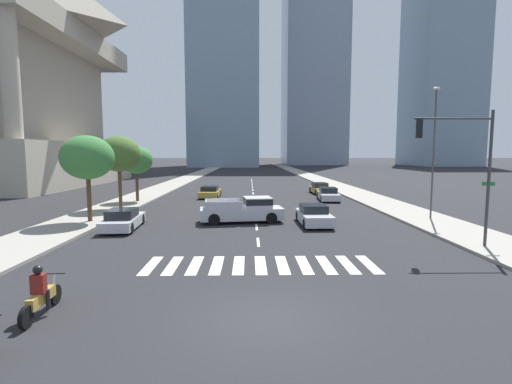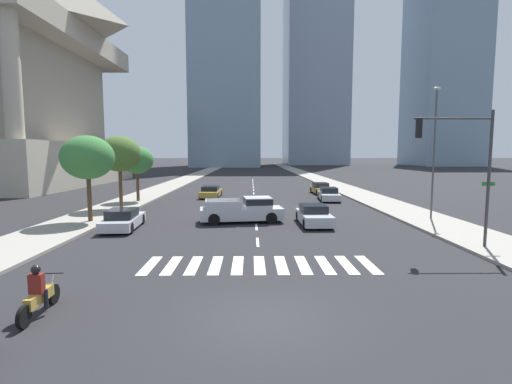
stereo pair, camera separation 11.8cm
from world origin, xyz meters
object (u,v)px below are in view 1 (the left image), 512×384
object	(u,v)px
sedan_silver_0	(314,215)
sedan_gold_1	(320,189)
street_tree_third	(136,160)
street_lamp_east	(434,145)
pickup_truck	(246,210)
sedan_silver_4	(123,220)
street_tree_second	(119,154)
traffic_signal_near	(463,155)
motorcycle_lead	(41,296)
sedan_silver_3	(328,194)
sedan_gold_2	(210,192)
street_tree_nearest	(87,158)

from	to	relation	value
sedan_silver_0	sedan_gold_1	size ratio (longest dim) A/B	0.92
sedan_gold_1	street_tree_third	xyz separation A→B (m)	(-18.65, -7.40, 3.39)
street_lamp_east	pickup_truck	bearing A→B (deg)	-177.72
sedan_silver_4	street_tree_second	distance (m)	9.30
traffic_signal_near	street_lamp_east	world-z (taller)	street_lamp_east
motorcycle_lead	sedan_silver_3	world-z (taller)	motorcycle_lead
sedan_silver_4	street_lamp_east	distance (m)	20.90
sedan_gold_2	sedan_silver_3	size ratio (longest dim) A/B	0.96
sedan_silver_4	street_tree_third	size ratio (longest dim) A/B	0.88
sedan_silver_0	sedan_silver_4	world-z (taller)	sedan_silver_0
sedan_gold_2	street_tree_second	distance (m)	11.42
sedan_silver_4	street_tree_third	world-z (taller)	street_tree_third
traffic_signal_near	street_tree_third	distance (m)	27.11
sedan_gold_1	sedan_silver_3	bearing A→B (deg)	-5.50
motorcycle_lead	street_tree_second	bearing A→B (deg)	10.46
pickup_truck	sedan_silver_4	distance (m)	7.75
sedan_silver_4	traffic_signal_near	distance (m)	18.87
pickup_truck	sedan_silver_4	size ratio (longest dim) A/B	1.26
sedan_silver_3	sedan_silver_4	size ratio (longest dim) A/B	1.05
sedan_gold_2	street_lamp_east	distance (m)	22.08
sedan_silver_3	sedan_silver_0	bearing A→B (deg)	-11.33
sedan_silver_3	street_tree_second	size ratio (longest dim) A/B	0.81
motorcycle_lead	sedan_gold_1	distance (m)	35.11
motorcycle_lead	sedan_gold_2	distance (m)	28.81
motorcycle_lead	sedan_gold_1	xyz separation A→B (m)	(14.03, 32.18, -0.00)
street_tree_nearest	street_tree_third	bearing A→B (deg)	90.00
sedan_silver_0	street_lamp_east	xyz separation A→B (m)	(8.34, 1.47, 4.60)
sedan_gold_2	pickup_truck	bearing A→B (deg)	-162.56
sedan_gold_1	sedan_silver_4	xyz separation A→B (m)	(-15.82, -19.92, -0.01)
sedan_gold_1	pickup_truck	bearing A→B (deg)	-27.53
motorcycle_lead	pickup_truck	xyz separation A→B (m)	(5.64, 14.45, 0.23)
street_tree_third	sedan_gold_2	bearing A→B (deg)	31.74
sedan_gold_1	street_tree_third	size ratio (longest dim) A/B	0.91
sedan_silver_4	street_tree_nearest	world-z (taller)	street_tree_nearest
sedan_gold_1	sedan_silver_4	distance (m)	25.44
traffic_signal_near	street_lamp_east	distance (m)	8.25
sedan_silver_0	street_lamp_east	distance (m)	9.64
sedan_gold_2	street_lamp_east	bearing A→B (deg)	-127.31
sedan_silver_4	street_tree_nearest	bearing A→B (deg)	51.11
sedan_gold_2	sedan_silver_3	distance (m)	12.18
traffic_signal_near	sedan_silver_4	bearing A→B (deg)	-16.17
pickup_truck	sedan_silver_4	world-z (taller)	pickup_truck
sedan_gold_2	sedan_silver_3	xyz separation A→B (m)	(11.89, -2.64, 0.02)
sedan_silver_3	sedan_silver_4	xyz separation A→B (m)	(-15.47, -13.85, -0.01)
sedan_gold_2	street_tree_nearest	xyz separation A→B (m)	(-6.42, -14.51, 3.75)
street_tree_nearest	sedan_silver_4	bearing A→B (deg)	-35.08
pickup_truck	street_lamp_east	size ratio (longest dim) A/B	0.64
sedan_silver_3	street_tree_third	distance (m)	18.66
sedan_silver_3	street_tree_nearest	world-z (taller)	street_tree_nearest
sedan_gold_2	street_tree_nearest	bearing A→B (deg)	158.53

